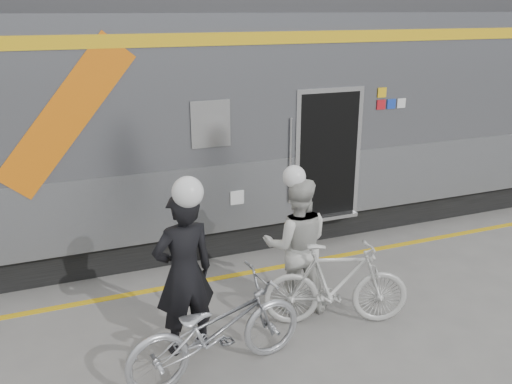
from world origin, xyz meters
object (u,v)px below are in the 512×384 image
woman (297,245)px  bicycle_right (336,284)px  bicycle_left (216,329)px  man (184,273)px

woman → bicycle_right: size_ratio=0.99×
bicycle_left → bicycle_right: (1.71, 0.38, 0.01)m
bicycle_left → woman: 1.73m
woman → man: bearing=32.7°
woman → bicycle_right: bearing=137.9°
bicycle_right → man: bearing=104.3°
man → bicycle_right: (1.91, -0.17, -0.44)m
man → bicycle_right: size_ratio=1.07×
bicycle_right → bicycle_left: bearing=121.9°
man → bicycle_right: bearing=167.2°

